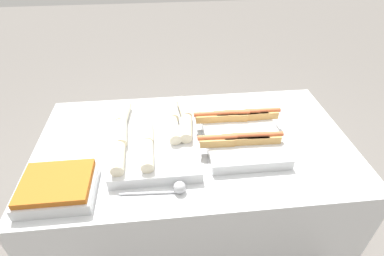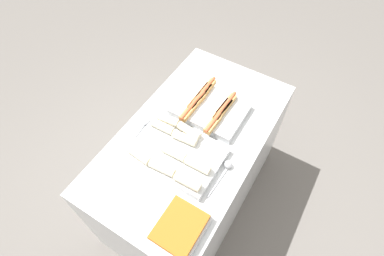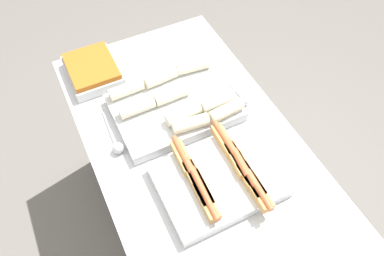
# 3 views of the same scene
# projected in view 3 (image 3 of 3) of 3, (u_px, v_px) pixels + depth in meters

# --- Properties ---
(ground_plane) EXTENTS (12.00, 12.00, 0.00)m
(ground_plane) POSITION_uv_depth(u_px,v_px,m) (193.00, 226.00, 2.27)
(ground_plane) COLOR slate
(counter) EXTENTS (1.44, 0.81, 0.92)m
(counter) POSITION_uv_depth(u_px,v_px,m) (193.00, 192.00, 1.90)
(counter) COLOR silver
(counter) RESTS_ON ground_plane
(tray_hotdogs) EXTENTS (0.42, 0.45, 0.10)m
(tray_hotdogs) POSITION_uv_depth(u_px,v_px,m) (220.00, 178.00, 1.39)
(tray_hotdogs) COLOR silver
(tray_hotdogs) RESTS_ON counter
(tray_wraps) EXTENTS (0.37, 0.52, 0.10)m
(tray_wraps) POSITION_uv_depth(u_px,v_px,m) (176.00, 105.00, 1.60)
(tray_wraps) COLOR silver
(tray_wraps) RESTS_ON counter
(tray_side_front) EXTENTS (0.27, 0.23, 0.07)m
(tray_side_front) POSITION_uv_depth(u_px,v_px,m) (93.00, 70.00, 1.73)
(tray_side_front) COLOR silver
(tray_side_front) RESTS_ON counter
(serving_spoon_near) EXTENTS (0.25, 0.05, 0.05)m
(serving_spoon_near) POSITION_uv_depth(u_px,v_px,m) (117.00, 145.00, 1.50)
(serving_spoon_near) COLOR #B2B5BA
(serving_spoon_near) RESTS_ON counter
(serving_spoon_far) EXTENTS (0.26, 0.05, 0.05)m
(serving_spoon_far) POSITION_uv_depth(u_px,v_px,m) (242.00, 97.00, 1.65)
(serving_spoon_far) COLOR #B2B5BA
(serving_spoon_far) RESTS_ON counter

